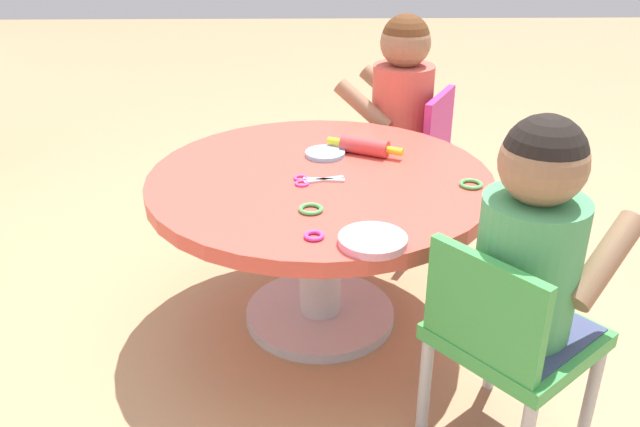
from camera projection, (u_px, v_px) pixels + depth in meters
The scene contains 14 objects.
ground_plane at pixel (320, 317), 2.00m from camera, with size 10.00×10.00×0.00m, color tan.
craft_table at pixel (320, 210), 1.84m from camera, with size 0.93×0.93×0.46m.
child_chair_left at pixel (507, 339), 1.41m from camera, with size 0.42×0.42×0.54m.
seated_child_left at pixel (533, 238), 1.33m from camera, with size 0.43×0.44×0.51m.
child_chair_right at pixel (409, 154), 2.37m from camera, with size 0.40×0.40×0.54m.
seated_child_right at pixel (401, 90), 2.29m from camera, with size 0.40×0.43×0.51m.
rolling_pin at pixel (365, 146), 1.92m from camera, with size 0.12×0.22×0.05m.
craft_scissors at pixel (311, 180), 1.76m from camera, with size 0.08×0.14×0.01m.
playdough_blob_0 at pixel (325, 154), 1.92m from camera, with size 0.11×0.11×0.01m, color #8CCCF2.
playdough_blob_1 at pixel (373, 240), 1.45m from camera, with size 0.15×0.15×0.02m, color pink.
cookie_cutter_0 at pixel (361, 142), 2.01m from camera, with size 0.06×0.06×0.01m, color #D83FA5.
cookie_cutter_1 at pixel (311, 209), 1.60m from camera, with size 0.06×0.06×0.01m, color #4CB259.
cookie_cutter_2 at pixel (471, 184), 1.73m from camera, with size 0.06×0.06×0.01m, color #4CB259.
cookie_cutter_3 at pixel (314, 236), 1.47m from camera, with size 0.05×0.05×0.01m, color #D83FA5.
Camera 1 is at (-1.66, 0.03, 1.16)m, focal length 37.47 mm.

